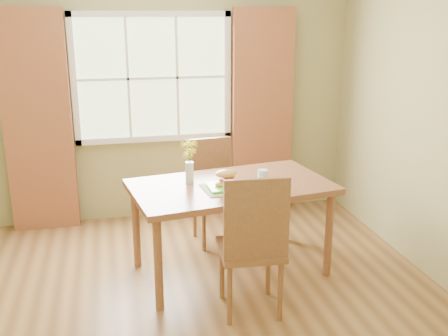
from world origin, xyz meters
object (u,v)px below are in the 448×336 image
at_px(dining_table, 231,193).
at_px(water_glass, 263,178).
at_px(chair_far, 213,186).
at_px(croissant_sandwich, 226,178).
at_px(flower_vase, 189,157).
at_px(chair_near, 253,241).

height_order(dining_table, water_glass, water_glass).
relative_size(chair_far, croissant_sandwich, 5.06).
xyz_separation_m(chair_far, flower_vase, (-0.32, -0.59, 0.46)).
bearing_deg(water_glass, flower_vase, 161.37).
relative_size(croissant_sandwich, water_glass, 1.54).
xyz_separation_m(chair_near, flower_vase, (-0.32, 0.83, 0.41)).
relative_size(chair_near, croissant_sandwich, 5.58).
bearing_deg(flower_vase, dining_table, -19.71).
relative_size(croissant_sandwich, flower_vase, 0.55).
xyz_separation_m(water_glass, flower_vase, (-0.57, 0.19, 0.16)).
xyz_separation_m(dining_table, chair_far, (-0.01, 0.71, -0.17)).
bearing_deg(flower_vase, chair_near, -69.00).
xyz_separation_m(dining_table, flower_vase, (-0.33, 0.12, 0.30)).
relative_size(dining_table, flower_vase, 4.86).
bearing_deg(dining_table, flower_vase, 151.41).
height_order(chair_near, croissant_sandwich, chair_near).
relative_size(chair_far, flower_vase, 2.76).
height_order(water_glass, flower_vase, flower_vase).
xyz_separation_m(dining_table, chair_near, (-0.01, -0.71, -0.11)).
height_order(dining_table, flower_vase, flower_vase).
bearing_deg(water_glass, dining_table, 162.82).
bearing_deg(chair_far, dining_table, -94.75).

